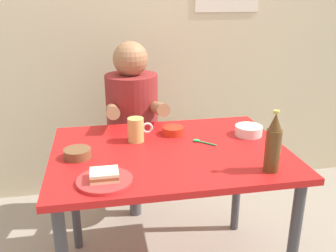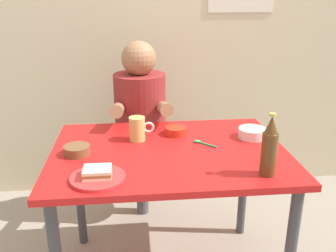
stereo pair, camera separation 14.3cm
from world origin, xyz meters
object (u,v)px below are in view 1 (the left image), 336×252
at_px(stool, 134,168).
at_px(plate_orange, 105,181).
at_px(sandwich, 104,175).
at_px(dining_table, 170,167).
at_px(rice_bowl_white, 249,130).
at_px(beer_mug, 136,130).
at_px(person_seated, 132,108).
at_px(beer_bottle, 273,144).

xyz_separation_m(stool, plate_orange, (-0.19, -0.90, 0.40)).
bearing_deg(plate_orange, sandwich, 0.00).
bearing_deg(sandwich, plate_orange, 0.00).
bearing_deg(dining_table, rice_bowl_white, 14.09).
bearing_deg(beer_mug, dining_table, -43.22).
distance_m(plate_orange, sandwich, 0.02).
bearing_deg(person_seated, stool, 90.00).
bearing_deg(person_seated, beer_bottle, -61.88).
distance_m(beer_bottle, rice_bowl_white, 0.42).
xyz_separation_m(beer_mug, beer_bottle, (0.51, -0.43, 0.06)).
bearing_deg(beer_mug, sandwich, -112.80).
distance_m(person_seated, beer_bottle, 1.04).
xyz_separation_m(person_seated, beer_bottle, (0.49, -0.91, 0.09)).
height_order(dining_table, stool, dining_table).
xyz_separation_m(plate_orange, rice_bowl_white, (0.75, 0.37, 0.02)).
distance_m(person_seated, rice_bowl_white, 0.75).
height_order(stool, beer_mug, beer_mug).
xyz_separation_m(stool, beer_bottle, (0.49, -0.92, 0.51)).
xyz_separation_m(person_seated, plate_orange, (-0.19, -0.88, -0.02)).
bearing_deg(plate_orange, rice_bowl_white, 26.64).
xyz_separation_m(dining_table, beer_mug, (-0.14, 0.13, 0.15)).
height_order(plate_orange, rice_bowl_white, rice_bowl_white).
height_order(dining_table, rice_bowl_white, rice_bowl_white).
distance_m(plate_orange, beer_bottle, 0.69).
xyz_separation_m(person_seated, sandwich, (-0.19, -0.88, 0.01)).
bearing_deg(stool, beer_bottle, -62.17).
relative_size(person_seated, plate_orange, 3.27).
distance_m(dining_table, sandwich, 0.43).
height_order(beer_mug, beer_bottle, beer_bottle).
bearing_deg(beer_mug, rice_bowl_white, -2.47).
bearing_deg(sandwich, dining_table, 40.45).
relative_size(person_seated, beer_bottle, 2.75).
relative_size(plate_orange, beer_bottle, 0.84).
bearing_deg(plate_orange, beer_bottle, -2.24).
height_order(dining_table, sandwich, sandwich).
distance_m(stool, plate_orange, 1.00).
height_order(plate_orange, beer_bottle, beer_bottle).
bearing_deg(sandwich, rice_bowl_white, 26.64).
height_order(stool, plate_orange, plate_orange).
distance_m(beer_mug, beer_bottle, 0.67).
relative_size(sandwich, beer_mug, 0.87).
bearing_deg(beer_mug, plate_orange, -112.80).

